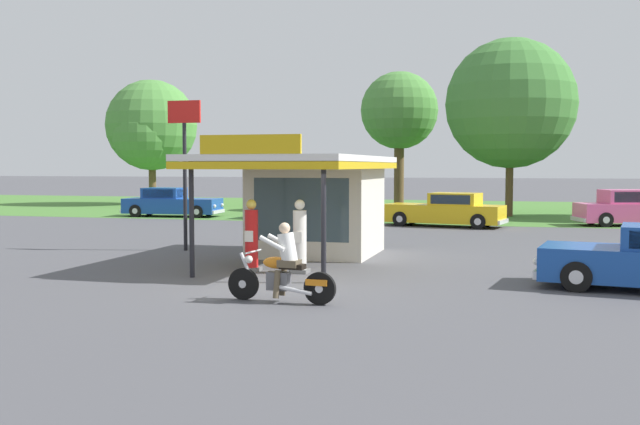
{
  "coord_description": "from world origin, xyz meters",
  "views": [
    {
      "loc": [
        5.26,
        -15.49,
        2.69
      ],
      "look_at": [
        -0.11,
        3.97,
        1.4
      ],
      "focal_mm": 41.23,
      "sensor_mm": 36.0,
      "label": 1
    }
  ],
  "objects_px": {
    "gas_pump_nearside": "(251,238)",
    "parked_car_back_row_centre": "(446,211)",
    "gas_pump_offside": "(300,240)",
    "parked_car_second_row_spare": "(636,209)",
    "roadside_pole_sign": "(185,148)",
    "motorcycle_with_rider": "(283,269)",
    "parked_car_back_row_centre_right": "(171,204)",
    "parked_car_back_row_far_left": "(304,205)"
  },
  "relations": [
    {
      "from": "gas_pump_nearside",
      "to": "motorcycle_with_rider",
      "type": "bearing_deg",
      "value": -61.33
    },
    {
      "from": "parked_car_back_row_centre",
      "to": "roadside_pole_sign",
      "type": "bearing_deg",
      "value": -121.32
    },
    {
      "from": "parked_car_back_row_far_left",
      "to": "parked_car_second_row_spare",
      "type": "bearing_deg",
      "value": 0.78
    },
    {
      "from": "motorcycle_with_rider",
      "to": "parked_car_second_row_spare",
      "type": "xyz_separation_m",
      "value": [
        9.45,
        21.8,
        0.08
      ]
    },
    {
      "from": "roadside_pole_sign",
      "to": "parked_car_back_row_centre",
      "type": "bearing_deg",
      "value": 58.68
    },
    {
      "from": "gas_pump_offside",
      "to": "parked_car_back_row_far_left",
      "type": "relative_size",
      "value": 0.33
    },
    {
      "from": "gas_pump_nearside",
      "to": "parked_car_back_row_far_left",
      "type": "relative_size",
      "value": 0.32
    },
    {
      "from": "motorcycle_with_rider",
      "to": "parked_car_back_row_far_left",
      "type": "bearing_deg",
      "value": 105.58
    },
    {
      "from": "gas_pump_offside",
      "to": "parked_car_second_row_spare",
      "type": "height_order",
      "value": "gas_pump_offside"
    },
    {
      "from": "parked_car_back_row_centre",
      "to": "parked_car_back_row_far_left",
      "type": "bearing_deg",
      "value": 161.69
    },
    {
      "from": "parked_car_second_row_spare",
      "to": "motorcycle_with_rider",
      "type": "bearing_deg",
      "value": -113.43
    },
    {
      "from": "parked_car_back_row_centre",
      "to": "gas_pump_nearside",
      "type": "bearing_deg",
      "value": -102.5
    },
    {
      "from": "gas_pump_nearside",
      "to": "parked_car_back_row_far_left",
      "type": "distance_m",
      "value": 18.12
    },
    {
      "from": "parked_car_back_row_far_left",
      "to": "parked_car_back_row_centre",
      "type": "bearing_deg",
      "value": -18.31
    },
    {
      "from": "gas_pump_nearside",
      "to": "parked_car_second_row_spare",
      "type": "relative_size",
      "value": 0.32
    },
    {
      "from": "gas_pump_offside",
      "to": "parked_car_second_row_spare",
      "type": "bearing_deg",
      "value": 60.12
    },
    {
      "from": "parked_car_second_row_spare",
      "to": "parked_car_back_row_centre_right",
      "type": "relative_size",
      "value": 1.08
    },
    {
      "from": "parked_car_second_row_spare",
      "to": "parked_car_back_row_centre",
      "type": "bearing_deg",
      "value": -162.26
    },
    {
      "from": "parked_car_second_row_spare",
      "to": "parked_car_back_row_centre",
      "type": "relative_size",
      "value": 1.03
    },
    {
      "from": "parked_car_back_row_centre",
      "to": "roadside_pole_sign",
      "type": "distance_m",
      "value": 13.77
    },
    {
      "from": "gas_pump_nearside",
      "to": "roadside_pole_sign",
      "type": "distance_m",
      "value": 5.74
    },
    {
      "from": "motorcycle_with_rider",
      "to": "roadside_pole_sign",
      "type": "height_order",
      "value": "roadside_pole_sign"
    },
    {
      "from": "motorcycle_with_rider",
      "to": "parked_car_back_row_centre_right",
      "type": "distance_m",
      "value": 25.57
    },
    {
      "from": "gas_pump_nearside",
      "to": "parked_car_back_row_centre",
      "type": "height_order",
      "value": "gas_pump_nearside"
    },
    {
      "from": "parked_car_second_row_spare",
      "to": "parked_car_back_row_centre_right",
      "type": "bearing_deg",
      "value": -179.88
    },
    {
      "from": "gas_pump_nearside",
      "to": "parked_car_back_row_centre",
      "type": "xyz_separation_m",
      "value": [
        3.39,
        15.29,
        -0.15
      ]
    },
    {
      "from": "gas_pump_offside",
      "to": "parked_car_back_row_centre",
      "type": "height_order",
      "value": "gas_pump_offside"
    },
    {
      "from": "parked_car_back_row_centre_right",
      "to": "parked_car_back_row_far_left",
      "type": "bearing_deg",
      "value": -1.25
    },
    {
      "from": "gas_pump_nearside",
      "to": "gas_pump_offside",
      "type": "bearing_deg",
      "value": 0.0
    },
    {
      "from": "motorcycle_with_rider",
      "to": "parked_car_back_row_centre",
      "type": "bearing_deg",
      "value": 86.23
    },
    {
      "from": "gas_pump_offside",
      "to": "parked_car_back_row_centre_right",
      "type": "xyz_separation_m",
      "value": [
        -12.6,
        17.86,
        -0.15
      ]
    },
    {
      "from": "parked_car_back_row_far_left",
      "to": "gas_pump_offside",
      "type": "bearing_deg",
      "value": -73.68
    },
    {
      "from": "gas_pump_offside",
      "to": "motorcycle_with_rider",
      "type": "distance_m",
      "value": 3.99
    },
    {
      "from": "gas_pump_nearside",
      "to": "roadside_pole_sign",
      "type": "height_order",
      "value": "roadside_pole_sign"
    },
    {
      "from": "parked_car_second_row_spare",
      "to": "parked_car_back_row_centre_right",
      "type": "xyz_separation_m",
      "value": [
        -22.89,
        -0.05,
        -0.04
      ]
    },
    {
      "from": "gas_pump_nearside",
      "to": "roadside_pole_sign",
      "type": "xyz_separation_m",
      "value": [
        -3.65,
        3.73,
        2.4
      ]
    },
    {
      "from": "parked_car_back_row_centre",
      "to": "parked_car_back_row_centre_right",
      "type": "relative_size",
      "value": 1.05
    },
    {
      "from": "parked_car_back_row_centre_right",
      "to": "gas_pump_offside",
      "type": "bearing_deg",
      "value": -54.79
    },
    {
      "from": "gas_pump_nearside",
      "to": "parked_car_back_row_centre_right",
      "type": "xyz_separation_m",
      "value": [
        -11.32,
        17.86,
        -0.14
      ]
    },
    {
      "from": "gas_pump_offside",
      "to": "parked_car_back_row_far_left",
      "type": "height_order",
      "value": "gas_pump_offside"
    },
    {
      "from": "parked_car_back_row_centre_right",
      "to": "roadside_pole_sign",
      "type": "height_order",
      "value": "roadside_pole_sign"
    },
    {
      "from": "parked_car_back_row_centre",
      "to": "motorcycle_with_rider",
      "type": "bearing_deg",
      "value": -93.77
    }
  ]
}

